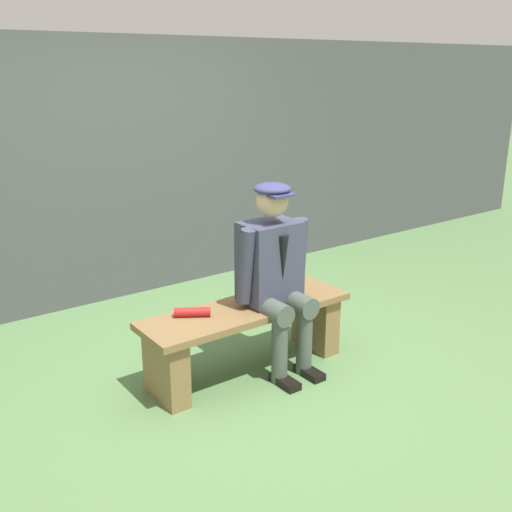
% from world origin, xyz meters
% --- Properties ---
extents(ground_plane, '(30.00, 30.00, 0.00)m').
position_xyz_m(ground_plane, '(0.00, 0.00, 0.00)').
color(ground_plane, '#577E4B').
extents(bench, '(1.51, 0.46, 0.48)m').
position_xyz_m(bench, '(0.00, 0.00, 0.32)').
color(bench, olive).
rests_on(bench, ground).
extents(seated_man, '(0.56, 0.58, 1.32)m').
position_xyz_m(seated_man, '(-0.20, 0.06, 0.73)').
color(seated_man, '#3C3E56').
rests_on(seated_man, ground).
extents(rolled_magazine, '(0.23, 0.18, 0.06)m').
position_xyz_m(rolled_magazine, '(0.38, -0.08, 0.51)').
color(rolled_magazine, '#B21E1E').
rests_on(rolled_magazine, bench).
extents(stadium_wall, '(12.00, 0.24, 2.31)m').
position_xyz_m(stadium_wall, '(0.00, -1.97, 1.15)').
color(stadium_wall, '#494D4E').
rests_on(stadium_wall, ground).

